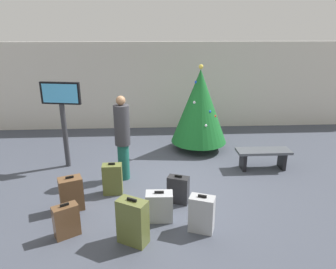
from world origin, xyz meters
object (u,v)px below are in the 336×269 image
(suitcase_3, at_px, (202,214))
(suitcase_6, at_px, (71,194))
(suitcase_1, at_px, (66,221))
(holiday_tree, at_px, (200,106))
(waiting_bench, at_px, (263,155))
(traveller_0, at_px, (122,136))
(flight_info_kiosk, at_px, (62,108))
(suitcase_5, at_px, (113,179))
(suitcase_0, at_px, (133,222))
(suitcase_2, at_px, (159,206))
(suitcase_4, at_px, (178,190))

(suitcase_3, relative_size, suitcase_6, 0.98)
(suitcase_1, xyz_separation_m, suitcase_6, (-0.10, 0.78, 0.04))
(suitcase_1, height_order, suitcase_3, suitcase_3)
(holiday_tree, height_order, waiting_bench, holiday_tree)
(traveller_0, xyz_separation_m, suitcase_1, (-0.77, -2.00, -0.73))
(waiting_bench, relative_size, suitcase_3, 1.91)
(flight_info_kiosk, xyz_separation_m, suitcase_1, (0.66, -2.75, -1.17))
(suitcase_5, bearing_deg, suitcase_6, -140.84)
(suitcase_0, bearing_deg, suitcase_2, 54.11)
(holiday_tree, relative_size, suitcase_1, 3.96)
(suitcase_5, bearing_deg, suitcase_4, -18.03)
(waiting_bench, distance_m, suitcase_5, 3.58)
(traveller_0, bearing_deg, suitcase_3, -54.50)
(suitcase_0, height_order, suitcase_4, suitcase_0)
(suitcase_2, bearing_deg, waiting_bench, 37.78)
(holiday_tree, height_order, suitcase_3, holiday_tree)
(suitcase_2, bearing_deg, holiday_tree, 70.23)
(holiday_tree, relative_size, suitcase_2, 4.16)
(suitcase_0, relative_size, suitcase_4, 1.36)
(holiday_tree, xyz_separation_m, suitcase_1, (-2.69, -3.68, -0.95))
(flight_info_kiosk, relative_size, suitcase_0, 2.64)
(flight_info_kiosk, height_order, suitcase_0, flight_info_kiosk)
(suitcase_1, height_order, suitcase_4, suitcase_1)
(suitcase_4, xyz_separation_m, suitcase_6, (-1.98, -0.14, 0.05))
(suitcase_6, bearing_deg, waiting_bench, 20.45)
(flight_info_kiosk, relative_size, suitcase_6, 3.04)
(suitcase_2, bearing_deg, suitcase_0, -125.89)
(holiday_tree, distance_m, traveller_0, 2.57)
(suitcase_5, bearing_deg, flight_info_kiosk, 131.48)
(holiday_tree, distance_m, suitcase_0, 4.32)
(holiday_tree, xyz_separation_m, suitcase_3, (-0.51, -3.67, -0.91))
(suitcase_3, xyz_separation_m, suitcase_6, (-2.28, 0.77, 0.01))
(traveller_0, relative_size, suitcase_6, 2.78)
(flight_info_kiosk, relative_size, traveller_0, 1.09)
(waiting_bench, bearing_deg, suitcase_3, -128.61)
(flight_info_kiosk, distance_m, suitcase_3, 4.11)
(traveller_0, xyz_separation_m, suitcase_3, (1.42, -1.99, -0.69))
(waiting_bench, height_order, suitcase_0, suitcase_0)
(flight_info_kiosk, distance_m, suitcase_5, 2.19)
(suitcase_3, height_order, suitcase_4, suitcase_3)
(suitcase_0, bearing_deg, suitcase_1, 167.98)
(traveller_0, bearing_deg, suitcase_1, -110.97)
(waiting_bench, bearing_deg, suitcase_1, -150.05)
(suitcase_1, relative_size, suitcase_2, 1.05)
(traveller_0, bearing_deg, suitcase_4, -44.02)
(flight_info_kiosk, relative_size, suitcase_2, 3.67)
(suitcase_4, bearing_deg, suitcase_5, 161.97)
(suitcase_0, height_order, suitcase_1, suitcase_0)
(flight_info_kiosk, xyz_separation_m, suitcase_3, (2.84, -2.74, -1.13))
(suitcase_3, xyz_separation_m, suitcase_4, (-0.30, 0.91, -0.04))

